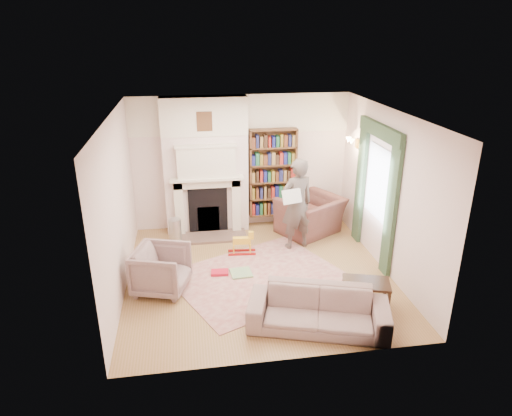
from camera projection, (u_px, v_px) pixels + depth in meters
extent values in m
plane|color=olive|center=(258.00, 274.00, 8.01)|extent=(4.50, 4.50, 0.00)
plane|color=white|center=(259.00, 114.00, 6.98)|extent=(4.50, 4.50, 0.00)
plane|color=silver|center=(241.00, 162.00, 9.56)|extent=(4.50, 0.00, 4.50)
plane|color=silver|center=(289.00, 265.00, 5.43)|extent=(4.50, 0.00, 4.50)
plane|color=silver|center=(117.00, 207.00, 7.17)|extent=(0.00, 4.50, 4.50)
plane|color=silver|center=(388.00, 192.00, 7.82)|extent=(0.00, 4.50, 4.50)
cube|color=silver|center=(206.00, 166.00, 9.29)|extent=(1.70, 0.35, 2.80)
cube|color=silver|center=(207.00, 179.00, 9.09)|extent=(1.47, 0.24, 0.05)
cube|color=black|center=(208.00, 211.00, 9.44)|extent=(0.80, 0.06, 0.96)
cube|color=silver|center=(206.00, 162.00, 8.99)|extent=(1.15, 0.18, 0.62)
cube|color=brown|center=(273.00, 173.00, 9.62)|extent=(1.00, 0.24, 1.85)
cube|color=silver|center=(378.00, 182.00, 8.16)|extent=(0.02, 0.90, 1.30)
cube|color=#29402B|center=(391.00, 210.00, 7.61)|extent=(0.07, 0.32, 2.40)
cube|color=#29402B|center=(360.00, 183.00, 8.89)|extent=(0.07, 0.32, 2.40)
cube|color=#29402B|center=(381.00, 131.00, 7.81)|extent=(0.09, 1.70, 0.24)
cube|color=#C5AA95|center=(258.00, 277.00, 7.90)|extent=(3.35, 3.04, 0.01)
imported|color=#4F322A|center=(310.00, 216.00, 9.48)|extent=(1.56, 1.51, 0.78)
imported|color=gray|center=(161.00, 270.00, 7.38)|extent=(1.04, 1.02, 0.76)
imported|color=gray|center=(318.00, 310.00, 6.49)|extent=(2.12, 1.33, 0.58)
imported|color=#514640|center=(297.00, 204.00, 8.67)|extent=(0.75, 0.60, 1.80)
cube|color=silver|center=(292.00, 196.00, 8.38)|extent=(0.40, 0.21, 0.26)
cylinder|color=#ADAFB5|center=(175.00, 232.00, 8.99)|extent=(0.26, 0.26, 0.55)
cube|color=#DFE952|center=(241.00, 273.00, 7.99)|extent=(0.39, 0.39, 0.03)
cube|color=red|center=(220.00, 273.00, 7.98)|extent=(0.32, 0.23, 0.05)
cube|color=red|center=(282.00, 283.00, 7.68)|extent=(0.25, 0.20, 0.02)
cube|color=red|center=(266.00, 293.00, 7.39)|extent=(0.30, 0.28, 0.02)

